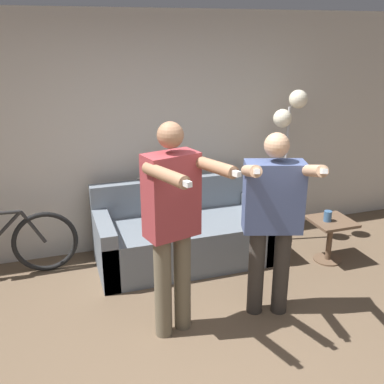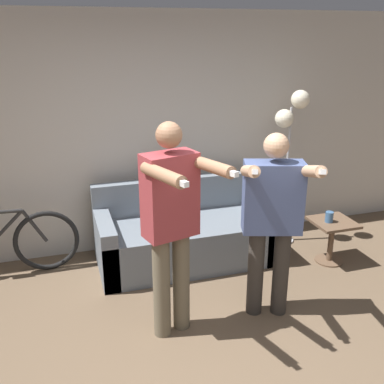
{
  "view_description": "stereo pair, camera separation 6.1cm",
  "coord_description": "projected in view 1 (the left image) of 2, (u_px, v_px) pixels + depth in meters",
  "views": [
    {
      "loc": [
        -0.99,
        -2.3,
        2.37
      ],
      "look_at": [
        0.21,
        1.32,
        1.01
      ],
      "focal_mm": 42.0,
      "sensor_mm": 36.0,
      "label": 1
    },
    {
      "loc": [
        -0.94,
        -2.32,
        2.37
      ],
      "look_at": [
        0.21,
        1.32,
        1.01
      ],
      "focal_mm": 42.0,
      "sensor_mm": 36.0,
      "label": 2
    }
  ],
  "objects": [
    {
      "name": "person_left",
      "position": [
        173.0,
        219.0,
        3.43
      ],
      "size": [
        0.59,
        0.75,
        1.77
      ],
      "rotation": [
        0.0,
        0.0,
        0.26
      ],
      "color": "#6B604C",
      "rests_on": "ground_plane"
    },
    {
      "name": "couch",
      "position": [
        184.0,
        236.0,
        4.86
      ],
      "size": [
        1.87,
        0.85,
        0.85
      ],
      "color": "slate",
      "rests_on": "ground_plane"
    },
    {
      "name": "person_right",
      "position": [
        273.0,
        213.0,
        3.71
      ],
      "size": [
        0.68,
        0.77,
        1.63
      ],
      "rotation": [
        0.0,
        0.0,
        -0.31
      ],
      "color": "#38332D",
      "rests_on": "ground_plane"
    },
    {
      "name": "side_table",
      "position": [
        330.0,
        232.0,
        4.83
      ],
      "size": [
        0.43,
        0.43,
        0.48
      ],
      "color": "brown",
      "rests_on": "ground_plane"
    },
    {
      "name": "floor_lamp",
      "position": [
        289.0,
        125.0,
        4.95
      ],
      "size": [
        0.38,
        0.27,
        1.78
      ],
      "color": "#B2B2B7",
      "rests_on": "ground_plane"
    },
    {
      "name": "wall_back",
      "position": [
        141.0,
        135.0,
        4.92
      ],
      "size": [
        10.0,
        0.05,
        2.6
      ],
      "color": "beige",
      "rests_on": "ground_plane"
    },
    {
      "name": "cat",
      "position": [
        167.0,
        173.0,
        4.91
      ],
      "size": [
        0.53,
        0.13,
        0.17
      ],
      "color": "#3D3833",
      "rests_on": "couch"
    },
    {
      "name": "cup",
      "position": [
        328.0,
        216.0,
        4.74
      ],
      "size": [
        0.08,
        0.08,
        0.11
      ],
      "color": "#3D6693",
      "rests_on": "side_table"
    }
  ]
}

